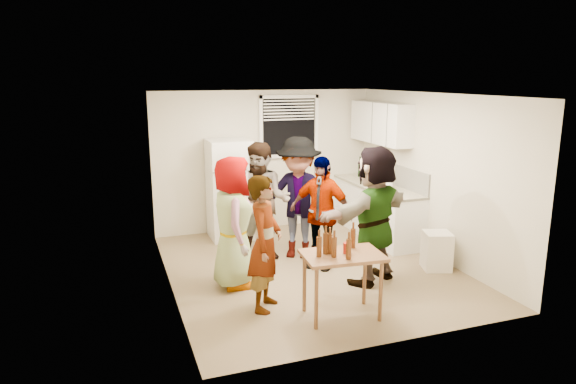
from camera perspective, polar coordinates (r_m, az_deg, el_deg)
name	(u,v)px	position (r m, az deg, el deg)	size (l,w,h in m)	color
room	(311,269)	(7.56, 2.58, -8.52)	(4.00, 4.50, 2.50)	beige
window	(289,127)	(9.31, 0.12, 7.28)	(1.12, 0.10, 1.06)	white
refrigerator	(229,189)	(8.82, -6.52, 0.30)	(0.70, 0.70, 1.70)	white
counter_lower	(376,211)	(9.12, 9.80, -2.09)	(0.60, 2.20, 0.86)	white
countertop	(377,186)	(9.02, 9.91, 0.67)	(0.64, 2.22, 0.04)	#BCB69A
backsplash	(392,174)	(9.12, 11.52, 2.02)	(0.03, 2.20, 0.36)	#ADAA9F
upper_cabinets	(381,123)	(9.10, 10.27, 7.58)	(0.34, 1.60, 0.70)	white
kettle	(376,185)	(8.95, 9.77, 0.72)	(0.24, 0.20, 0.20)	silver
paper_towel	(389,190)	(8.65, 11.18, 0.23)	(0.11, 0.11, 0.23)	white
wine_bottle	(360,177)	(9.69, 7.97, 1.71)	(0.07, 0.07, 0.28)	black
beer_bottle_counter	(379,188)	(8.77, 10.07, 0.46)	(0.05, 0.05, 0.21)	#47230C
blue_cup	(384,194)	(8.31, 10.63, -0.25)	(0.08, 0.08, 0.11)	#020BA6
picture_frame	(373,174)	(9.59, 9.41, 2.00)	(0.02, 0.18, 0.15)	#D4D244
trash_bin	(437,252)	(7.77, 16.18, -6.47)	(0.37, 0.37, 0.55)	white
serving_table	(341,316)	(6.21, 5.91, -13.50)	(0.91, 0.60, 0.76)	brown
beer_bottle_table	(326,254)	(5.90, 4.19, -6.85)	(0.06, 0.06, 0.24)	#47230C
red_cup	(347,253)	(5.94, 6.57, -6.78)	(0.09, 0.09, 0.13)	#9A190C
guest_grey	(235,285)	(7.05, -5.95, -10.21)	(0.85, 1.75, 0.56)	gray
guest_stripe	(266,308)	(6.38, -2.50, -12.70)	(0.60, 1.63, 0.39)	#141933
guest_back_left	(263,258)	(8.00, -2.77, -7.28)	(0.87, 1.79, 0.68)	brown
guest_back_right	(298,256)	(8.06, 1.11, -7.13)	(1.20, 1.86, 0.69)	#47474C
guest_black	(320,266)	(7.67, 3.57, -8.22)	(0.96, 1.64, 0.40)	black
guest_orange	(372,281)	(7.23, 9.28, -9.69)	(1.73, 1.87, 0.55)	#D07740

